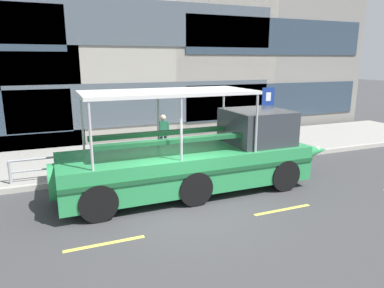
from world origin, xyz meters
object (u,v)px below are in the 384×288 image
at_px(parking_sign, 267,108).
at_px(duck_tour_boat, 203,157).
at_px(pedestrian_mid_left, 163,131).
at_px(pedestrian_near_bow, 237,126).

relative_size(parking_sign, duck_tour_boat, 0.29).
height_order(parking_sign, duck_tour_boat, duck_tour_boat).
distance_m(parking_sign, pedestrian_mid_left, 4.56).
distance_m(parking_sign, duck_tour_boat, 5.22).
xyz_separation_m(parking_sign, pedestrian_near_bow, (-0.87, 1.01, -0.89)).
distance_m(parking_sign, pedestrian_near_bow, 1.60).
distance_m(pedestrian_near_bow, pedestrian_mid_left, 3.57).
height_order(duck_tour_boat, pedestrian_near_bow, duck_tour_boat).
xyz_separation_m(duck_tour_boat, pedestrian_mid_left, (-0.17, 3.57, 0.17)).
bearing_deg(pedestrian_mid_left, duck_tour_boat, -87.30).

